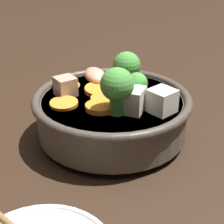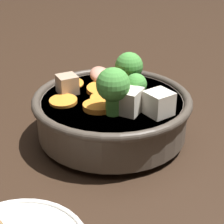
% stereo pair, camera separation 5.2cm
% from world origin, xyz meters
% --- Properties ---
extents(ground_plane, '(3.00, 3.00, 0.00)m').
position_xyz_m(ground_plane, '(0.00, 0.00, 0.00)').
color(ground_plane, black).
extents(stirfry_bowl, '(0.22, 0.22, 0.12)m').
position_xyz_m(stirfry_bowl, '(-0.00, 0.00, 0.04)').
color(stirfry_bowl, '#51473D').
rests_on(stirfry_bowl, ground_plane).
extents(napkin, '(0.12, 0.10, 0.00)m').
position_xyz_m(napkin, '(-0.11, -0.16, 0.00)').
color(napkin, '#D16B84').
rests_on(napkin, ground_plane).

